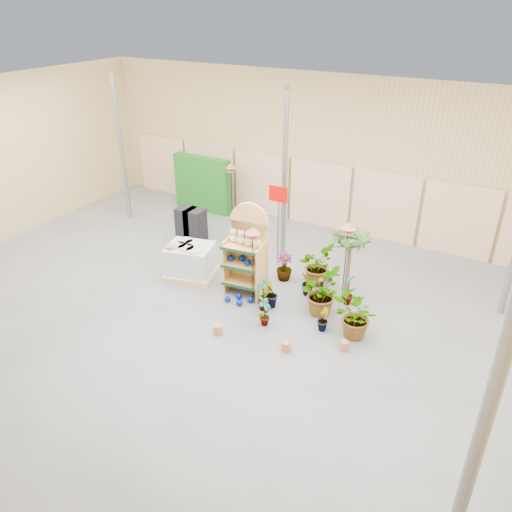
{
  "coord_description": "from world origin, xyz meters",
  "views": [
    {
      "loc": [
        5.32,
        -7.36,
        6.35
      ],
      "look_at": [
        0.3,
        1.5,
        1.0
      ],
      "focal_mm": 35.0,
      "sensor_mm": 36.0,
      "label": 1
    }
  ],
  "objects_px": {
    "display_shelf": "(247,253)",
    "potted_plant_2": "(320,292)",
    "bird_table_front": "(253,233)",
    "pallet_stack": "(190,261)"
  },
  "relations": [
    {
      "from": "display_shelf",
      "to": "potted_plant_2",
      "type": "distance_m",
      "value": 1.94
    },
    {
      "from": "potted_plant_2",
      "to": "display_shelf",
      "type": "bearing_deg",
      "value": 179.08
    },
    {
      "from": "bird_table_front",
      "to": "potted_plant_2",
      "type": "height_order",
      "value": "bird_table_front"
    },
    {
      "from": "display_shelf",
      "to": "potted_plant_2",
      "type": "relative_size",
      "value": 2.14
    },
    {
      "from": "display_shelf",
      "to": "bird_table_front",
      "type": "xyz_separation_m",
      "value": [
        0.34,
        -0.35,
        0.73
      ]
    },
    {
      "from": "display_shelf",
      "to": "bird_table_front",
      "type": "bearing_deg",
      "value": -52.23
    },
    {
      "from": "bird_table_front",
      "to": "potted_plant_2",
      "type": "xyz_separation_m",
      "value": [
        1.53,
        0.32,
        -1.22
      ]
    },
    {
      "from": "display_shelf",
      "to": "potted_plant_2",
      "type": "bearing_deg",
      "value": -7.86
    },
    {
      "from": "pallet_stack",
      "to": "potted_plant_2",
      "type": "bearing_deg",
      "value": -12.46
    },
    {
      "from": "potted_plant_2",
      "to": "bird_table_front",
      "type": "bearing_deg",
      "value": -168.35
    }
  ]
}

